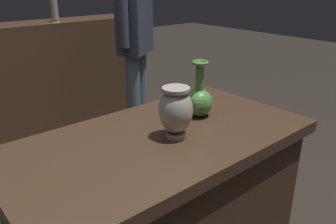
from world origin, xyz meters
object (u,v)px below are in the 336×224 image
object	(u,v)px
vase_centerpiece	(176,110)
vase_tall_behind	(199,99)
visitor_near_right	(135,32)
shelf_vase_right	(55,11)

from	to	relation	value
vase_centerpiece	vase_tall_behind	distance (m)	0.24
vase_centerpiece	visitor_near_right	xyz separation A→B (m)	(0.72, 1.28, 0.07)
vase_centerpiece	vase_tall_behind	size ratio (longest dim) A/B	0.81
vase_tall_behind	visitor_near_right	bearing A→B (deg)	67.04
vase_centerpiece	shelf_vase_right	distance (m)	2.23
vase_tall_behind	vase_centerpiece	bearing A→B (deg)	-156.62
vase_centerpiece	visitor_near_right	bearing A→B (deg)	60.60
vase_tall_behind	shelf_vase_right	distance (m)	2.11
shelf_vase_right	vase_centerpiece	bearing A→B (deg)	-102.51
visitor_near_right	shelf_vase_right	bearing A→B (deg)	-107.65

